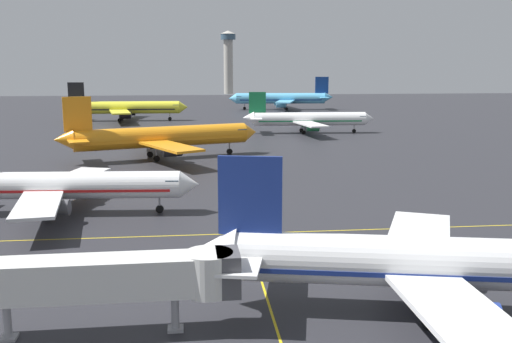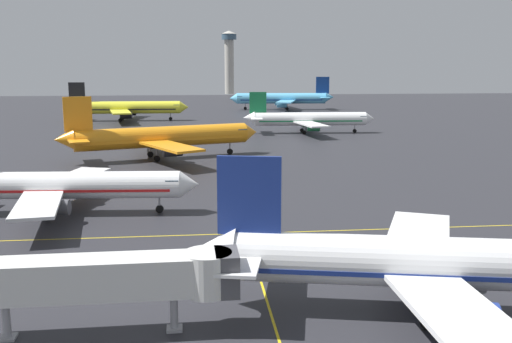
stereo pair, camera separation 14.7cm
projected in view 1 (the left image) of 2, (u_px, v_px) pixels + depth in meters
airliner_front_gate at (445, 263)px, 42.31m from camera, size 37.22×31.60×11.64m
airliner_second_row at (61, 186)px, 70.84m from camera, size 33.13×28.51×10.30m
airliner_third_row at (160, 137)px, 110.81m from camera, size 38.52×32.89×12.22m
airliner_far_left_stand at (308, 119)px, 150.71m from camera, size 34.28×29.56×10.66m
airliner_far_right_stand at (125, 108)px, 181.63m from camera, size 38.48×33.28×11.99m
airliner_distant_taxiway at (282, 99)px, 223.63m from camera, size 40.26×34.64×12.51m
taxiway_markings at (269, 305)px, 44.71m from camera, size 159.13×83.96×0.01m
jet_bridge at (127, 277)px, 39.45m from camera, size 18.07×3.38×5.58m
control_tower at (228, 57)px, 328.74m from camera, size 8.82×8.82×35.19m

